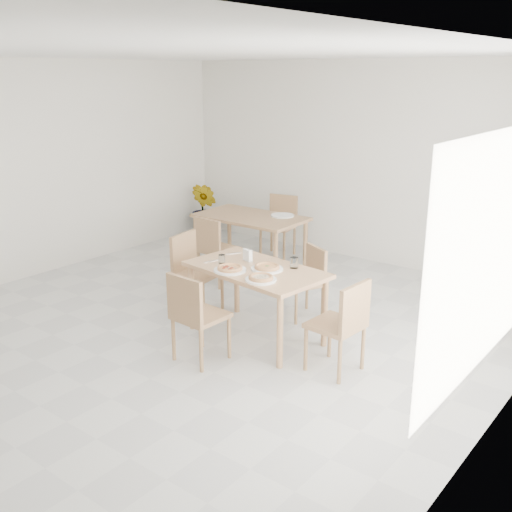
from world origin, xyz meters
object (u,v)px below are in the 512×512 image
Objects in this scene: pizza_pepperoni at (230,268)px; tumbler_a at (294,263)px; chair_back_n at (280,221)px; chair_south at (194,312)px; napkin_holder at (248,256)px; chair_north at (308,277)px; chair_west at (192,267)px; plate_empty at (282,215)px; second_table at (251,222)px; tumbler_b at (222,259)px; pizza_mushroom at (261,277)px; plate_mushroom at (261,280)px; chair_back_s at (214,246)px; pizza_margherita at (267,267)px; plate_pepperoni at (230,270)px; main_table at (256,276)px; potted_plant at (205,209)px; plate_margherita at (267,269)px; chair_east at (343,321)px.

pizza_pepperoni is 3.00× the size of tumbler_a.
chair_back_n is at bearing 128.68° from tumbler_a.
chair_south is 6.75× the size of napkin_holder.
chair_north is 0.88× the size of chair_west.
plate_empty is at bearing -5.62° from chair_west.
chair_back_n reaches higher than second_table.
tumbler_b reaches higher than chair_north.
chair_north is 1.07m from tumbler_b.
pizza_mushroom and pizza_pepperoni have the same top height.
tumbler_b is (-0.64, 0.17, 0.04)m from plate_mushroom.
plate_mushroom is at bearing 180.00° from pizza_mushroom.
tumbler_b is (-0.23, 0.14, 0.01)m from pizza_pepperoni.
napkin_holder is 0.15× the size of chair_back_s.
plate_empty is (-1.23, 1.96, -0.02)m from pizza_margherita.
plate_pepperoni is 0.02m from pizza_pepperoni.
pizza_mushroom is 0.18× the size of second_table.
main_table is 2.94m from chair_back_n.
pizza_margherita is (-0.15, 0.29, 0.02)m from plate_mushroom.
main_table is 4.10m from potted_plant.
chair_back_s is at bearing 157.86° from tumbler_a.
tumbler_b is at bearing -166.35° from plate_margherita.
plate_margherita is at bearing -2.18° from napkin_holder.
tumbler_a is at bearing -41.70° from second_table.
chair_north is 1.12m from pizza_pepperoni.
potted_plant reaches higher than chair_south.
chair_back_n reaches higher than tumbler_a.
plate_margherita and plate_empty have the same top height.
plate_margherita is at bearing -68.10° from chair_back_n.
tumbler_a is (0.20, -0.57, 0.35)m from chair_north.
pizza_margherita is 2.99m from chair_back_n.
chair_back_s is (-1.28, 1.17, -0.25)m from plate_pepperoni.
plate_empty is (-0.74, 2.08, -0.04)m from tumbler_b.
napkin_holder is at bearing -81.63° from chair_south.
chair_south is 1.00× the size of chair_east.
chair_north is 2.49× the size of plate_empty.
plate_mushroom is 0.33× the size of chair_back_n.
plate_margherita is (-0.97, 0.14, 0.25)m from chair_east.
chair_east is at bearing -8.54° from pizza_margherita.
chair_back_n is 1.00× the size of potted_plant.
plate_pepperoni and plate_empty have the same top height.
pizza_margherita is at bearing -129.46° from tumbler_a.
plate_empty is (-1.10, 1.98, 0.10)m from main_table.
chair_east reaches higher than tumbler_a.
chair_back_n is (-1.62, 1.70, 0.06)m from chair_north.
plate_mushroom is at bearing -50.49° from second_table.
napkin_holder reaches higher than plate_empty.
chair_east is at bearing 5.17° from plate_pepperoni.
chair_north is 0.89× the size of chair_back_s.
chair_back_n is (-1.79, 2.78, -0.27)m from pizza_mushroom.
chair_north reaches higher than plate_empty.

